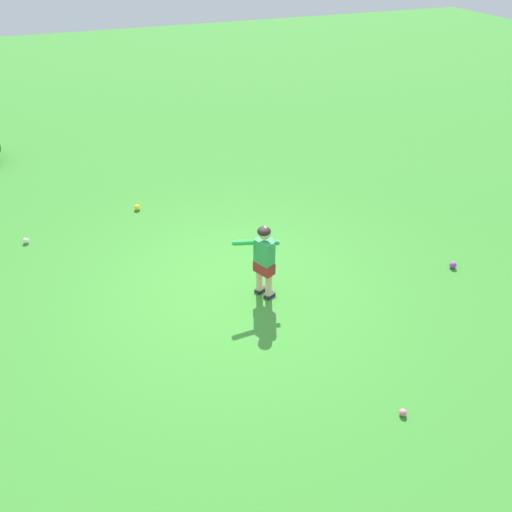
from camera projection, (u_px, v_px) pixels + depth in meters
ground_plane at (233, 287)px, 6.91m from camera, size 40.00×40.00×0.00m
child_batter at (264, 255)px, 6.41m from camera, size 0.64×0.32×1.08m
play_ball_midfield at (453, 265)px, 7.26m from camera, size 0.10×0.10×0.10m
play_ball_behind_batter at (137, 207)px, 8.69m from camera, size 0.10×0.10×0.10m
play_ball_far_right at (403, 413)px, 5.12m from camera, size 0.08×0.08×0.08m
play_ball_center_lawn at (26, 241)px, 7.81m from camera, size 0.09×0.09×0.09m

